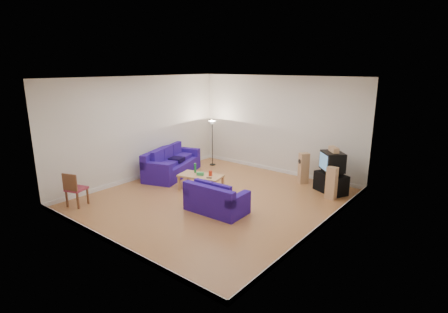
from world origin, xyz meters
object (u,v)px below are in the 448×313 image
Objects in this scene: television at (332,161)px; sofa_three_seat at (171,165)px; coffee_table at (201,177)px; tv_stand at (331,183)px; sofa_loveseat at (215,201)px.

sofa_three_seat is at bearing -114.28° from television.
coffee_table is at bearing -98.27° from television.
television reaches higher than tv_stand.
tv_stand is 1.08× the size of television.
sofa_loveseat is 1.78× the size of television.
sofa_three_seat reaches higher than tv_stand.
sofa_loveseat is at bearing -92.74° from tv_stand.
sofa_three_seat is 2.95× the size of television.
coffee_table is 3.70m from tv_stand.
sofa_loveseat is at bearing -72.09° from television.
sofa_loveseat is 1.64m from coffee_table.
television is at bearing 90.47° from sofa_three_seat.
sofa_three_seat reaches higher than sofa_loveseat.
sofa_loveseat is 1.10× the size of coffee_table.
coffee_table is 3.73m from television.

